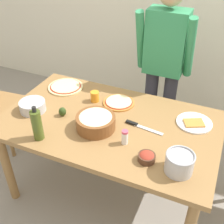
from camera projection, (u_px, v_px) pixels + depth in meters
ground at (110, 189)px, 2.54m from camera, size 8.00×8.00×0.00m
dining_table at (109, 131)px, 2.15m from camera, size 1.60×0.96×0.76m
person_cook at (164, 63)px, 2.50m from camera, size 0.49×0.25×1.62m
pizza_raw_on_board at (66, 87)px, 2.49m from camera, size 0.31×0.31×0.02m
pizza_cooked_on_tray at (119, 102)px, 2.29m from camera, size 0.25×0.25×0.02m
plate_with_slice at (194, 123)px, 2.07m from camera, size 0.26×0.26×0.02m
popcorn_bowl at (96, 121)px, 2.00m from camera, size 0.28×0.28×0.11m
mixing_bowl_steel at (33, 106)px, 2.19m from camera, size 0.20×0.20×0.08m
small_sauce_bowl at (147, 157)px, 1.75m from camera, size 0.11×0.11×0.06m
olive_oil_bottle at (37, 125)px, 1.88m from camera, size 0.07×0.07×0.26m
steel_pot at (179, 163)px, 1.66m from camera, size 0.17×0.17×0.13m
cup_orange at (95, 96)px, 2.30m from camera, size 0.07×0.07×0.08m
salt_shaker at (125, 137)px, 1.87m from camera, size 0.04×0.04×0.11m
chef_knife at (140, 126)px, 2.04m from camera, size 0.29×0.06×0.02m
avocado at (62, 112)px, 2.14m from camera, size 0.06×0.06×0.07m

